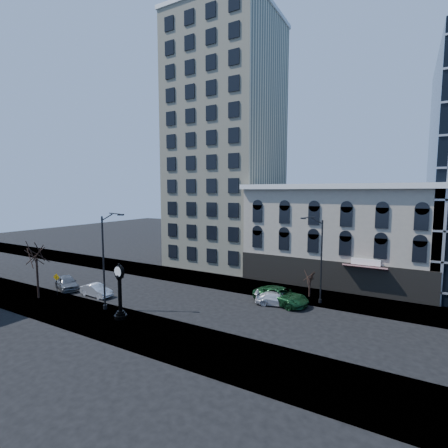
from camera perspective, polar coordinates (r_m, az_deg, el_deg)
The scene contains 15 objects.
ground at distance 35.57m, azimuth -6.16°, elevation -13.34°, with size 160.00×160.00×0.00m, color black.
sidewalk_far at distance 42.00m, azimuth 0.32°, elevation -10.22°, with size 160.00×6.00×0.12m, color gray.
sidewalk_near at distance 29.87m, azimuth -15.57°, elevation -17.22°, with size 160.00×6.00×0.12m, color gray.
cream_tower at distance 53.42m, azimuth 0.31°, elevation 14.03°, with size 15.90×15.40×42.50m.
victorian_row at distance 44.17m, azimuth 19.26°, elevation -1.89°, with size 22.60×11.19×12.50m.
street_clock at distance 31.37m, azimuth -17.83°, elevation -11.57°, with size 1.15×1.15×5.09m.
street_lamp_near at distance 32.85m, azimuth -19.48°, elevation -1.92°, with size 2.37×1.20×9.67m.
street_lamp_far at distance 34.31m, azimuth 15.75°, elevation -2.20°, with size 2.29×0.95×9.11m.
bare_tree_near at distance 40.09m, azimuth -30.17°, elevation -3.92°, with size 4.09×4.09×7.02m.
bare_tree_far at distance 37.00m, azimuth 14.86°, elevation -8.48°, with size 1.95×1.95×3.35m.
warning_sign at distance 40.67m, azimuth -27.36°, elevation -8.81°, with size 0.80×0.25×2.50m.
car_near_a at distance 43.44m, azimuth -25.92°, elevation -9.24°, with size 1.92×4.76×1.62m, color #595B60.
car_near_b at distance 39.39m, azimuth -21.51°, elevation -10.79°, with size 1.42×4.06×1.34m, color silver.
car_far_a at distance 34.93m, azimuth 9.97°, elevation -12.34°, with size 2.72×5.91×1.64m, color #143F1E.
car_far_b at distance 34.47m, azimuth 9.40°, elevation -12.86°, with size 1.85×4.56×1.32m, color silver.
Camera 1 is at (19.72, -27.24, 11.60)m, focal length 26.00 mm.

